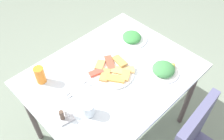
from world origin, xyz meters
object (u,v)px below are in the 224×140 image
at_px(salad_plate_rice, 164,69).
at_px(drinking_glass, 88,109).
at_px(condiment_caddy, 64,116).
at_px(paper_napkin, 78,89).
at_px(salad_plate_greens, 132,38).
at_px(spoon, 79,90).
at_px(dining_table, 112,81).
at_px(pide_platter, 112,71).
at_px(fork, 76,87).
at_px(soda_can, 40,75).

xyz_separation_m(salad_plate_rice, drinking_glass, (0.59, -0.11, 0.02)).
bearing_deg(condiment_caddy, paper_napkin, -148.76).
distance_m(salad_plate_greens, condiment_caddy, 0.83).
xyz_separation_m(salad_plate_greens, spoon, (0.62, 0.11, -0.01)).
distance_m(drinking_glass, paper_napkin, 0.20).
height_order(dining_table, pide_platter, pide_platter).
bearing_deg(drinking_glass, spoon, -111.64).
distance_m(pide_platter, fork, 0.27).
distance_m(soda_can, paper_napkin, 0.26).
relative_size(salad_plate_greens, soda_can, 1.94).
bearing_deg(paper_napkin, dining_table, 168.23).
height_order(dining_table, condiment_caddy, condiment_caddy).
distance_m(dining_table, drinking_glass, 0.38).
bearing_deg(spoon, drinking_glass, 74.69).
xyz_separation_m(salad_plate_rice, spoon, (0.52, -0.28, -0.02)).
bearing_deg(soda_can, salad_plate_rice, 141.34).
bearing_deg(dining_table, salad_plate_greens, -157.87).
distance_m(fork, spoon, 0.04).
height_order(dining_table, fork, fork).
bearing_deg(salad_plate_greens, paper_napkin, 8.44).
height_order(pide_platter, fork, pide_platter).
height_order(pide_platter, salad_plate_greens, salad_plate_greens).
relative_size(fork, condiment_caddy, 1.60).
distance_m(pide_platter, paper_napkin, 0.27).
bearing_deg(spoon, salad_plate_rice, 158.41).
height_order(spoon, condiment_caddy, condiment_caddy).
bearing_deg(drinking_glass, pide_platter, -157.73).
distance_m(salad_plate_rice, condiment_caddy, 0.73).
xyz_separation_m(salad_plate_rice, paper_napkin, (0.52, -0.29, -0.02)).
height_order(drinking_glass, spoon, drinking_glass).
distance_m(soda_can, fork, 0.25).
bearing_deg(paper_napkin, condiment_caddy, 31.24).
distance_m(salad_plate_rice, soda_can, 0.83).
height_order(paper_napkin, spoon, spoon).
xyz_separation_m(salad_plate_rice, condiment_caddy, (0.71, -0.18, 0.00)).
bearing_deg(fork, drinking_glass, 72.59).
bearing_deg(soda_can, drinking_glass, 98.08).
height_order(pide_platter, soda_can, soda_can).
xyz_separation_m(fork, spoon, (0.00, 0.04, 0.00)).
height_order(dining_table, salad_plate_greens, salad_plate_greens).
xyz_separation_m(soda_can, spoon, (-0.13, 0.24, -0.06)).
xyz_separation_m(dining_table, condiment_caddy, (0.45, 0.06, 0.11)).
xyz_separation_m(pide_platter, fork, (0.26, -0.07, -0.01)).
height_order(soda_can, fork, soda_can).
bearing_deg(soda_can, fork, 121.49).
bearing_deg(salad_plate_rice, salad_plate_greens, -104.31).
relative_size(pide_platter, condiment_caddy, 2.86).
xyz_separation_m(salad_plate_greens, drinking_glass, (0.69, 0.28, 0.02)).
distance_m(drinking_glass, spoon, 0.19).
relative_size(salad_plate_greens, fork, 1.40).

